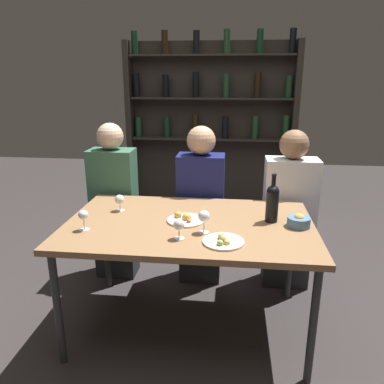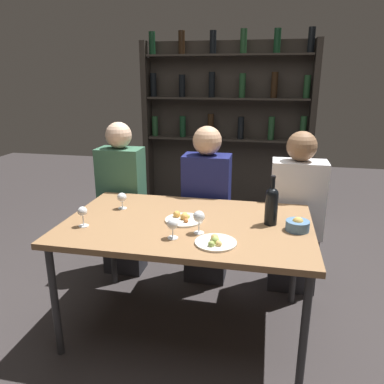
{
  "view_description": "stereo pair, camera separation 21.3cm",
  "coord_description": "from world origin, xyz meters",
  "px_view_note": "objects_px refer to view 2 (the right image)",
  "views": [
    {
      "loc": [
        0.25,
        -2.13,
        1.61
      ],
      "look_at": [
        0.0,
        0.14,
        0.9
      ],
      "focal_mm": 35.0,
      "sensor_mm": 36.0,
      "label": 1
    },
    {
      "loc": [
        0.46,
        -2.1,
        1.61
      ],
      "look_at": [
        0.0,
        0.14,
        0.9
      ],
      "focal_mm": 35.0,
      "sensor_mm": 36.0,
      "label": 2
    }
  ],
  "objects_px": {
    "food_plate_1": "(215,242)",
    "snack_bowl": "(298,225)",
    "wine_glass_1": "(173,225)",
    "wine_glass_2": "(82,212)",
    "wine_bottle": "(272,204)",
    "seated_person_right": "(296,217)",
    "seated_person_center": "(206,209)",
    "wine_glass_0": "(122,198)",
    "food_plate_0": "(184,219)",
    "wine_glass_3": "(199,217)",
    "seated_person_left": "(123,203)"
  },
  "relations": [
    {
      "from": "food_plate_1",
      "to": "seated_person_right",
      "type": "xyz_separation_m",
      "value": [
        0.48,
        0.91,
        -0.17
      ]
    },
    {
      "from": "wine_glass_2",
      "to": "food_plate_1",
      "type": "relative_size",
      "value": 0.54
    },
    {
      "from": "wine_glass_2",
      "to": "seated_person_right",
      "type": "xyz_separation_m",
      "value": [
        1.29,
        0.83,
        -0.24
      ]
    },
    {
      "from": "wine_glass_1",
      "to": "seated_person_center",
      "type": "bearing_deg",
      "value": 87.29
    },
    {
      "from": "wine_glass_1",
      "to": "food_plate_0",
      "type": "height_order",
      "value": "wine_glass_1"
    },
    {
      "from": "wine_glass_0",
      "to": "snack_bowl",
      "type": "bearing_deg",
      "value": -7.65
    },
    {
      "from": "wine_bottle",
      "to": "seated_person_left",
      "type": "xyz_separation_m",
      "value": [
        -1.19,
        0.57,
        -0.27
      ]
    },
    {
      "from": "wine_glass_2",
      "to": "snack_bowl",
      "type": "xyz_separation_m",
      "value": [
        1.25,
        0.19,
        -0.05
      ]
    },
    {
      "from": "wine_glass_1",
      "to": "food_plate_0",
      "type": "distance_m",
      "value": 0.28
    },
    {
      "from": "wine_glass_0",
      "to": "food_plate_1",
      "type": "distance_m",
      "value": 0.82
    },
    {
      "from": "wine_bottle",
      "to": "snack_bowl",
      "type": "relative_size",
      "value": 2.22
    },
    {
      "from": "food_plate_0",
      "to": "seated_person_right",
      "type": "height_order",
      "value": "seated_person_right"
    },
    {
      "from": "wine_glass_2",
      "to": "wine_glass_3",
      "type": "height_order",
      "value": "wine_glass_3"
    },
    {
      "from": "food_plate_1",
      "to": "food_plate_0",
      "type": "bearing_deg",
      "value": 129.49
    },
    {
      "from": "wine_glass_2",
      "to": "seated_person_center",
      "type": "relative_size",
      "value": 0.1
    },
    {
      "from": "wine_glass_3",
      "to": "seated_person_right",
      "type": "bearing_deg",
      "value": 53.03
    },
    {
      "from": "wine_glass_3",
      "to": "wine_glass_2",
      "type": "bearing_deg",
      "value": -176.9
    },
    {
      "from": "seated_person_right",
      "to": "seated_person_center",
      "type": "bearing_deg",
      "value": 180.0
    },
    {
      "from": "wine_bottle",
      "to": "wine_glass_2",
      "type": "height_order",
      "value": "wine_bottle"
    },
    {
      "from": "food_plate_0",
      "to": "food_plate_1",
      "type": "xyz_separation_m",
      "value": [
        0.24,
        -0.3,
        -0.0
      ]
    },
    {
      "from": "seated_person_right",
      "to": "food_plate_1",
      "type": "bearing_deg",
      "value": -117.72
    },
    {
      "from": "food_plate_0",
      "to": "snack_bowl",
      "type": "xyz_separation_m",
      "value": [
        0.68,
        -0.02,
        0.02
      ]
    },
    {
      "from": "wine_bottle",
      "to": "seated_person_center",
      "type": "bearing_deg",
      "value": 130.69
    },
    {
      "from": "food_plate_1",
      "to": "seated_person_left",
      "type": "relative_size",
      "value": 0.18
    },
    {
      "from": "wine_glass_1",
      "to": "wine_glass_2",
      "type": "bearing_deg",
      "value": 173.91
    },
    {
      "from": "wine_glass_1",
      "to": "food_plate_1",
      "type": "distance_m",
      "value": 0.25
    },
    {
      "from": "food_plate_0",
      "to": "seated_person_left",
      "type": "distance_m",
      "value": 0.92
    },
    {
      "from": "wine_glass_2",
      "to": "wine_glass_3",
      "type": "xyz_separation_m",
      "value": [
        0.7,
        0.04,
        0.01
      ]
    },
    {
      "from": "seated_person_right",
      "to": "wine_glass_2",
      "type": "bearing_deg",
      "value": -147.36
    },
    {
      "from": "wine_glass_3",
      "to": "wine_glass_1",
      "type": "bearing_deg",
      "value": -142.76
    },
    {
      "from": "food_plate_1",
      "to": "seated_person_right",
      "type": "distance_m",
      "value": 1.05
    },
    {
      "from": "wine_glass_3",
      "to": "snack_bowl",
      "type": "distance_m",
      "value": 0.58
    },
    {
      "from": "wine_glass_3",
      "to": "seated_person_center",
      "type": "relative_size",
      "value": 0.11
    },
    {
      "from": "wine_bottle",
      "to": "wine_glass_2",
      "type": "bearing_deg",
      "value": -166.69
    },
    {
      "from": "wine_glass_0",
      "to": "wine_glass_2",
      "type": "distance_m",
      "value": 0.36
    },
    {
      "from": "wine_bottle",
      "to": "food_plate_0",
      "type": "xyz_separation_m",
      "value": [
        -0.53,
        -0.05,
        -0.12
      ]
    },
    {
      "from": "wine_bottle",
      "to": "wine_glass_0",
      "type": "xyz_separation_m",
      "value": [
        -0.99,
        0.08,
        -0.05
      ]
    },
    {
      "from": "wine_glass_2",
      "to": "seated_person_left",
      "type": "height_order",
      "value": "seated_person_left"
    },
    {
      "from": "wine_glass_2",
      "to": "wine_glass_1",
      "type": "bearing_deg",
      "value": -6.09
    },
    {
      "from": "seated_person_right",
      "to": "food_plate_0",
      "type": "bearing_deg",
      "value": -139.46
    },
    {
      "from": "wine_bottle",
      "to": "food_plate_0",
      "type": "height_order",
      "value": "wine_bottle"
    },
    {
      "from": "wine_glass_0",
      "to": "seated_person_right",
      "type": "xyz_separation_m",
      "value": [
        1.18,
        0.49,
        -0.23
      ]
    },
    {
      "from": "wine_glass_0",
      "to": "food_plate_1",
      "type": "relative_size",
      "value": 0.49
    },
    {
      "from": "food_plate_0",
      "to": "seated_person_center",
      "type": "height_order",
      "value": "seated_person_center"
    },
    {
      "from": "wine_glass_1",
      "to": "seated_person_right",
      "type": "relative_size",
      "value": 0.09
    },
    {
      "from": "snack_bowl",
      "to": "seated_person_center",
      "type": "height_order",
      "value": "seated_person_center"
    },
    {
      "from": "wine_glass_3",
      "to": "wine_glass_0",
      "type": "bearing_deg",
      "value": 152.65
    },
    {
      "from": "food_plate_1",
      "to": "snack_bowl",
      "type": "relative_size",
      "value": 1.66
    },
    {
      "from": "wine_glass_1",
      "to": "food_plate_1",
      "type": "relative_size",
      "value": 0.51
    },
    {
      "from": "snack_bowl",
      "to": "seated_person_center",
      "type": "distance_m",
      "value": 0.92
    }
  ]
}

